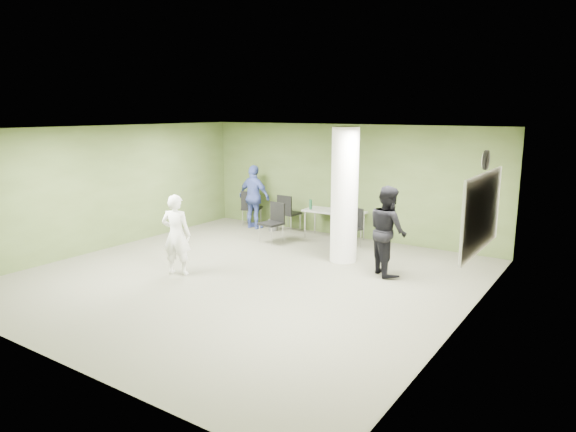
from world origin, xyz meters
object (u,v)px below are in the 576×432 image
Objects in this scene: folding_table at (334,213)px; man_blue at (254,197)px; man_black at (388,230)px; chair_back_left at (251,205)px; woman_white at (176,235)px.

man_blue reaches higher than folding_table.
folding_table is at bearing 2.20° from man_black.
chair_back_left is 4.41m from woman_white.
folding_table is 2.60m from chair_back_left.
woman_white is 4.06m from man_black.
folding_table is at bearing -173.64° from man_blue.
man_black is at bearing 162.28° from man_blue.
chair_back_left is 5.17m from man_black.
man_black reaches higher than man_blue.
woman_white is (-1.16, -4.14, 0.12)m from folding_table.
woman_white is at bearing 109.59° from man_blue.
woman_white is (1.43, -4.17, 0.21)m from chair_back_left.
man_blue is (-2.35, -0.14, 0.19)m from folding_table.
folding_table is at bearing -127.31° from woman_white.
man_black reaches higher than chair_back_left.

